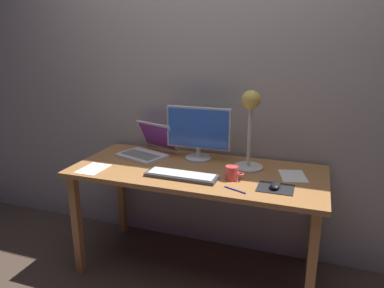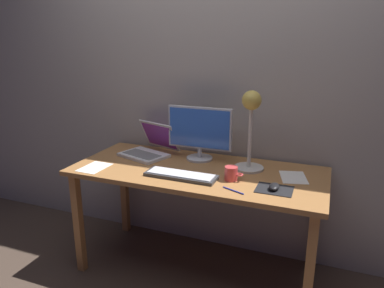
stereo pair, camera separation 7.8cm
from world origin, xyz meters
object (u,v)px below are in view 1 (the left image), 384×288
desk_lamp (250,118)px  pen (235,190)px  mouse (275,185)px  monitor (198,131)px  coffee_mug (232,173)px  keyboard_main (182,175)px  laptop (149,146)px

desk_lamp → pen: desk_lamp is taller
mouse → pen: bearing=-154.4°
desk_lamp → pen: size_ratio=3.59×
monitor → coffee_mug: monitor is taller
mouse → pen: size_ratio=0.69×
desk_lamp → pen: 0.50m
monitor → desk_lamp: (0.36, -0.07, 0.13)m
keyboard_main → mouse: size_ratio=4.60×
laptop → pen: (0.73, -0.43, -0.06)m
keyboard_main → coffee_mug: (0.30, 0.06, 0.03)m
monitor → mouse: bearing=-31.3°
desk_lamp → mouse: 0.46m
monitor → keyboard_main: 0.40m
keyboard_main → mouse: (0.55, 0.01, 0.01)m
laptop → mouse: (0.93, -0.33, -0.04)m
laptop → coffee_mug: bearing=-22.4°
coffee_mug → pen: size_ratio=0.80×
mouse → coffee_mug: 0.26m
desk_lamp → coffee_mug: size_ratio=4.50×
laptop → mouse: size_ratio=4.28×
laptop → desk_lamp: bearing=-4.2°
coffee_mug → pen: bearing=-70.6°
coffee_mug → mouse: bearing=-11.4°
monitor → desk_lamp: bearing=-10.6°
mouse → laptop: bearing=160.5°
laptop → pen: laptop is taller
monitor → mouse: (0.57, -0.34, -0.18)m
laptop → mouse: bearing=-19.5°
coffee_mug → desk_lamp: bearing=76.9°
laptop → pen: bearing=-30.5°
keyboard_main → laptop: (-0.38, 0.34, 0.05)m
monitor → coffee_mug: (0.31, -0.29, -0.16)m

